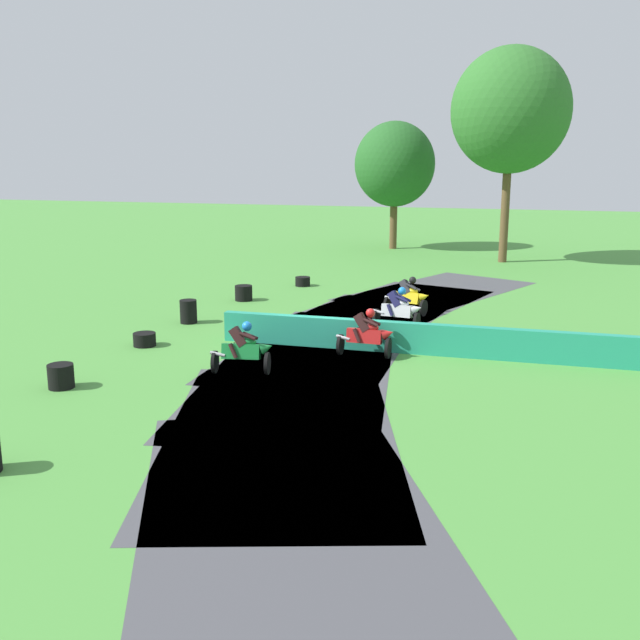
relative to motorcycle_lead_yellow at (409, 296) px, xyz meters
The scene contains 14 objects.
ground_plane 5.63m from the motorcycle_lead_yellow, 107.91° to the right, with size 120.00×120.00×0.00m, color #4C933D.
track_asphalt 5.41m from the motorcycle_lead_yellow, 97.73° to the right, with size 8.97×30.56×0.01m.
safety_barrier 6.68m from the motorcycle_lead_yellow, 52.81° to the right, with size 0.30×17.76×0.90m, color #239375.
motorcycle_lead_yellow is the anchor object (origin of this frame).
motorcycle_chase_white 2.36m from the motorcycle_lead_yellow, 88.64° to the right, with size 1.71×0.88×1.42m.
motorcycle_trailing_red 6.02m from the motorcycle_lead_yellow, 92.19° to the right, with size 1.69×0.73×1.42m.
motorcycle_fourth_green 9.00m from the motorcycle_lead_yellow, 109.46° to the right, with size 1.67×0.95×1.43m.
tire_stack_near 6.98m from the motorcycle_lead_yellow, 140.44° to the left, with size 0.65×0.65×0.40m.
tire_stack_mid_a 6.70m from the motorcycle_lead_yellow, behind, with size 0.68×0.68×0.60m.
tire_stack_mid_b 7.84m from the motorcycle_lead_yellow, 153.28° to the right, with size 0.58×0.58×0.80m.
tire_stack_far 9.65m from the motorcycle_lead_yellow, 135.92° to the right, with size 0.68×0.68×0.40m.
tire_stack_extra_a 12.90m from the motorcycle_lead_yellow, 122.23° to the right, with size 0.63×0.63×0.60m.
tree_far_left 19.42m from the motorcycle_lead_yellow, 101.92° to the left, with size 4.81×4.81×7.61m.
tree_far_right 16.36m from the motorcycle_lead_yellow, 79.07° to the left, with size 6.11×6.11×11.07m.
Camera 1 is at (5.67, -20.39, 5.62)m, focal length 40.95 mm.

